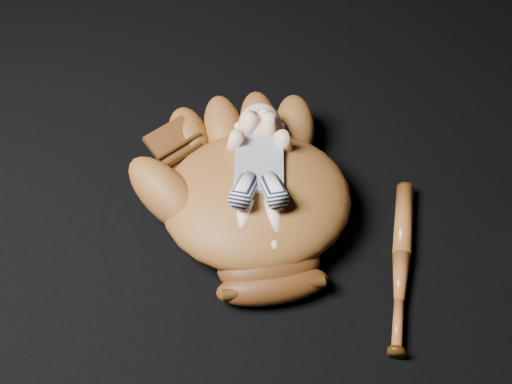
% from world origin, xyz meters
% --- Properties ---
extents(baseball_glove, '(0.66, 0.69, 0.17)m').
position_xyz_m(baseball_glove, '(-0.13, -0.02, 0.09)').
color(baseball_glove, brown).
rests_on(baseball_glove, ground).
extents(newborn_baby, '(0.23, 0.37, 0.14)m').
position_xyz_m(newborn_baby, '(-0.13, -0.01, 0.13)').
color(newborn_baby, beige).
rests_on(newborn_baby, baseball_glove).
extents(baseball_bat, '(0.06, 0.40, 0.04)m').
position_xyz_m(baseball_bat, '(0.18, -0.08, 0.02)').
color(baseball_bat, brown).
rests_on(baseball_bat, ground).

